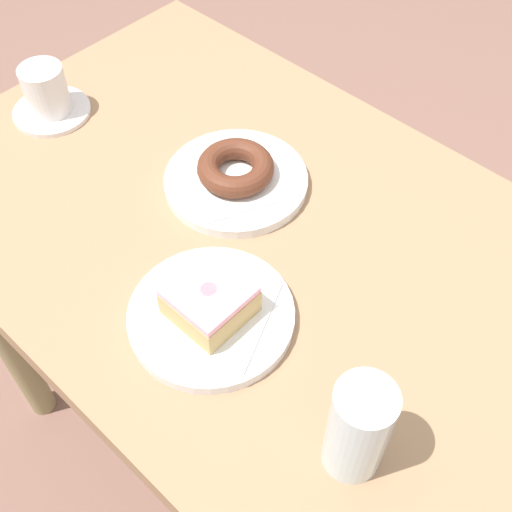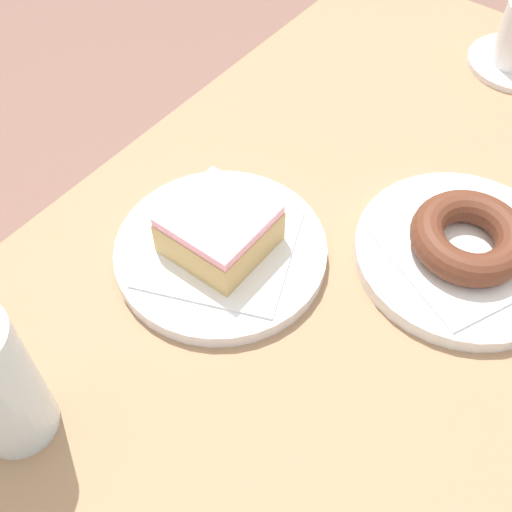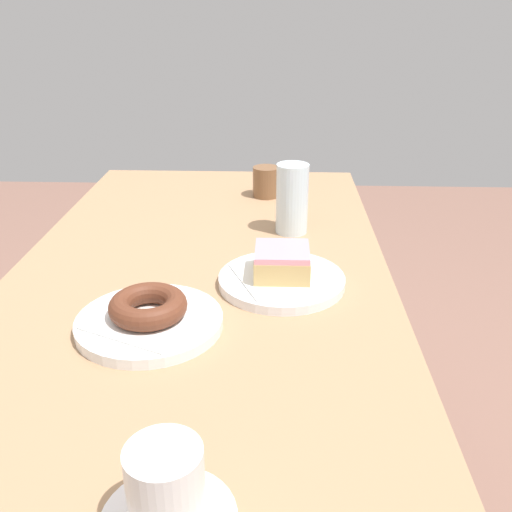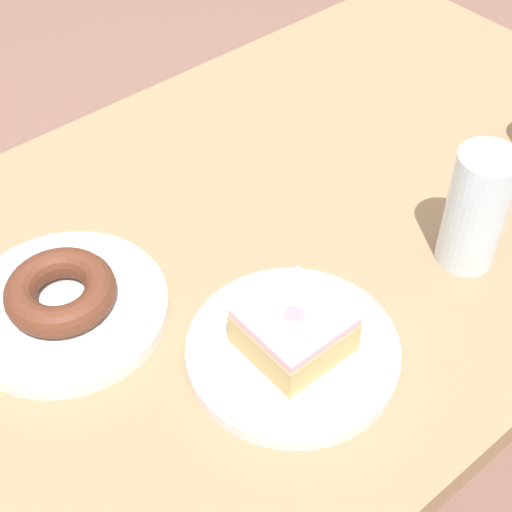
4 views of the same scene
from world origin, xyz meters
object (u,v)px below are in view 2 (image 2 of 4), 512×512
at_px(plate_glazed_square, 221,251).
at_px(donut_chocolate_ring, 469,237).
at_px(donut_glazed_square, 219,229).
at_px(plate_chocolate_ring, 462,255).

bearing_deg(plate_glazed_square, donut_chocolate_ring, 126.65).
xyz_separation_m(donut_chocolate_ring, donut_glazed_square, (0.14, -0.19, 0.01)).
bearing_deg(plate_glazed_square, plate_chocolate_ring, 126.65).
distance_m(plate_chocolate_ring, donut_glazed_square, 0.24).
bearing_deg(plate_chocolate_ring, donut_chocolate_ring, 0.00).
height_order(donut_chocolate_ring, plate_glazed_square, donut_chocolate_ring).
bearing_deg(plate_chocolate_ring, donut_glazed_square, -53.35).
xyz_separation_m(plate_chocolate_ring, plate_glazed_square, (0.14, -0.19, -0.00)).
height_order(plate_chocolate_ring, plate_glazed_square, same).
height_order(plate_chocolate_ring, donut_glazed_square, donut_glazed_square).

